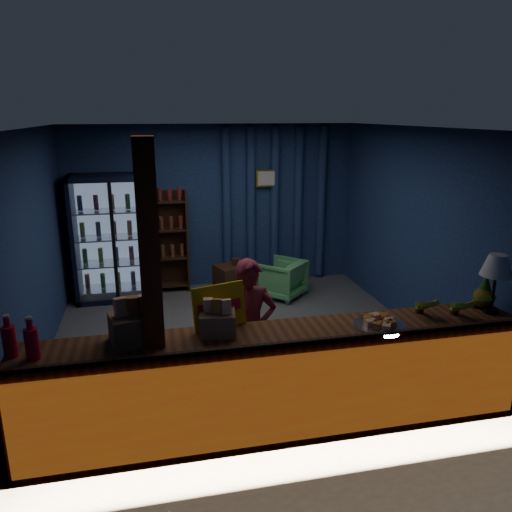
# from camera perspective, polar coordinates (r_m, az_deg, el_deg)

# --- Properties ---
(ground) EXTENTS (4.60, 4.60, 0.00)m
(ground) POSITION_cam_1_polar(r_m,az_deg,el_deg) (6.41, -1.87, -9.46)
(ground) COLOR #515154
(ground) RESTS_ON ground
(room_walls) EXTENTS (4.60, 4.60, 4.60)m
(room_walls) POSITION_cam_1_polar(r_m,az_deg,el_deg) (5.91, -2.00, 4.41)
(room_walls) COLOR navy
(room_walls) RESTS_ON ground
(counter) EXTENTS (4.40, 0.57, 0.99)m
(counter) POSITION_cam_1_polar(r_m,az_deg,el_deg) (4.54, 2.68, -14.18)
(counter) COLOR brown
(counter) RESTS_ON ground
(support_post) EXTENTS (0.16, 0.16, 2.60)m
(support_post) POSITION_cam_1_polar(r_m,az_deg,el_deg) (4.06, -11.73, -5.37)
(support_post) COLOR maroon
(support_post) RESTS_ON ground
(beverage_cooler) EXTENTS (1.20, 0.62, 1.90)m
(beverage_cooler) POSITION_cam_1_polar(r_m,az_deg,el_deg) (7.84, -15.80, 1.97)
(beverage_cooler) COLOR black
(beverage_cooler) RESTS_ON ground
(bottle_shelf) EXTENTS (0.50, 0.28, 1.60)m
(bottle_shelf) POSITION_cam_1_polar(r_m,az_deg,el_deg) (8.00, -9.60, 1.61)
(bottle_shelf) COLOR #3C1F13
(bottle_shelf) RESTS_ON ground
(curtain_folds) EXTENTS (1.74, 0.14, 2.50)m
(curtain_folds) POSITION_cam_1_polar(r_m,az_deg,el_deg) (8.22, 2.17, 5.82)
(curtain_folds) COLOR navy
(curtain_folds) RESTS_ON room_walls
(framed_picture) EXTENTS (0.36, 0.04, 0.28)m
(framed_picture) POSITION_cam_1_polar(r_m,az_deg,el_deg) (8.08, 1.24, 8.87)
(framed_picture) COLOR gold
(framed_picture) RESTS_ON room_walls
(shopkeeper) EXTENTS (0.56, 0.41, 1.42)m
(shopkeeper) POSITION_cam_1_polar(r_m,az_deg,el_deg) (4.96, -0.70, -8.38)
(shopkeeper) COLOR maroon
(shopkeeper) RESTS_ON ground
(green_chair) EXTENTS (0.89, 0.89, 0.58)m
(green_chair) POSITION_cam_1_polar(r_m,az_deg,el_deg) (7.74, 2.91, -2.57)
(green_chair) COLOR #60C06D
(green_chair) RESTS_ON ground
(side_table) EXTENTS (0.69, 0.59, 0.64)m
(side_table) POSITION_cam_1_polar(r_m,az_deg,el_deg) (7.67, -2.35, -2.91)
(side_table) COLOR #3C1F13
(side_table) RESTS_ON ground
(yellow_sign) EXTENTS (0.49, 0.23, 0.39)m
(yellow_sign) POSITION_cam_1_polar(r_m,az_deg,el_deg) (4.36, -4.22, -5.77)
(yellow_sign) COLOR #E5B10C
(yellow_sign) RESTS_ON counter
(soda_bottles) EXTENTS (0.28, 0.19, 0.34)m
(soda_bottles) POSITION_cam_1_polar(r_m,az_deg,el_deg) (4.25, -25.32, -8.77)
(soda_bottles) COLOR red
(soda_bottles) RESTS_ON counter
(snack_box_left) EXTENTS (0.43, 0.38, 0.39)m
(snack_box_left) POSITION_cam_1_polar(r_m,az_deg,el_deg) (4.22, -13.77, -7.76)
(snack_box_left) COLOR olive
(snack_box_left) RESTS_ON counter
(snack_box_centre) EXTENTS (0.33, 0.29, 0.32)m
(snack_box_centre) POSITION_cam_1_polar(r_m,az_deg,el_deg) (4.26, -4.43, -7.48)
(snack_box_centre) COLOR olive
(snack_box_centre) RESTS_ON counter
(pastry_tray) EXTENTS (0.46, 0.46, 0.08)m
(pastry_tray) POSITION_cam_1_polar(r_m,az_deg,el_deg) (4.55, 13.98, -7.57)
(pastry_tray) COLOR silver
(pastry_tray) RESTS_ON counter
(banana_bunches) EXTENTS (0.86, 0.32, 0.19)m
(banana_bunches) POSITION_cam_1_polar(r_m,az_deg,el_deg) (5.02, 21.64, -5.10)
(banana_bunches) COLOR gold
(banana_bunches) RESTS_ON counter
(table_lamp) EXTENTS (0.29, 0.29, 0.57)m
(table_lamp) POSITION_cam_1_polar(r_m,az_deg,el_deg) (5.07, 25.82, -1.20)
(table_lamp) COLOR black
(table_lamp) RESTS_ON counter
(pineapple) EXTENTS (0.20, 0.20, 0.34)m
(pineapple) POSITION_cam_1_polar(r_m,az_deg,el_deg) (5.25, 24.61, -3.98)
(pineapple) COLOR olive
(pineapple) RESTS_ON counter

